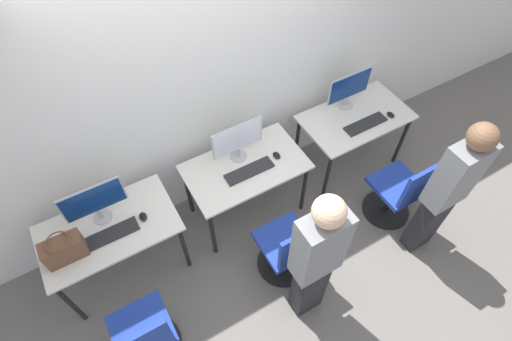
{
  "coord_description": "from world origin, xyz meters",
  "views": [
    {
      "loc": [
        -1.05,
        -1.68,
        3.58
      ],
      "look_at": [
        0.0,
        0.13,
        0.88
      ],
      "focal_mm": 28.0,
      "sensor_mm": 36.0,
      "label": 1
    }
  ],
  "objects_px": {
    "mouse_left": "(143,217)",
    "mouse_right": "(391,115)",
    "keyboard_center": "(249,171)",
    "monitor_right": "(349,88)",
    "person_right": "(448,189)",
    "mouse_center": "(277,155)",
    "office_chair_center": "(288,250)",
    "monitor_center": "(238,140)",
    "keyboard_left": "(110,235)",
    "handbag": "(64,249)",
    "office_chair_left": "(146,338)",
    "keyboard_right": "(365,124)",
    "person_center": "(316,259)",
    "monitor_left": "(94,202)",
    "office_chair_right": "(399,193)"
  },
  "relations": [
    {
      "from": "monitor_left",
      "to": "handbag",
      "type": "bearing_deg",
      "value": -146.87
    },
    {
      "from": "office_chair_left",
      "to": "person_center",
      "type": "relative_size",
      "value": 0.55
    },
    {
      "from": "mouse_left",
      "to": "office_chair_right",
      "type": "distance_m",
      "value": 2.4
    },
    {
      "from": "keyboard_center",
      "to": "office_chair_center",
      "type": "height_order",
      "value": "office_chair_center"
    },
    {
      "from": "keyboard_center",
      "to": "handbag",
      "type": "relative_size",
      "value": 1.53
    },
    {
      "from": "monitor_center",
      "to": "person_center",
      "type": "distance_m",
      "value": 1.26
    },
    {
      "from": "keyboard_center",
      "to": "monitor_right",
      "type": "distance_m",
      "value": 1.33
    },
    {
      "from": "office_chair_center",
      "to": "office_chair_right",
      "type": "height_order",
      "value": "same"
    },
    {
      "from": "mouse_center",
      "to": "person_center",
      "type": "relative_size",
      "value": 0.05
    },
    {
      "from": "monitor_center",
      "to": "monitor_right",
      "type": "distance_m",
      "value": 1.29
    },
    {
      "from": "monitor_center",
      "to": "keyboard_right",
      "type": "height_order",
      "value": "monitor_center"
    },
    {
      "from": "monitor_right",
      "to": "person_right",
      "type": "height_order",
      "value": "person_right"
    },
    {
      "from": "mouse_right",
      "to": "person_right",
      "type": "xyz_separation_m",
      "value": [
        -0.32,
        -1.0,
        0.15
      ]
    },
    {
      "from": "monitor_left",
      "to": "person_right",
      "type": "relative_size",
      "value": 0.3
    },
    {
      "from": "monitor_center",
      "to": "office_chair_center",
      "type": "height_order",
      "value": "monitor_center"
    },
    {
      "from": "office_chair_left",
      "to": "mouse_center",
      "type": "bearing_deg",
      "value": 25.73
    },
    {
      "from": "keyboard_center",
      "to": "office_chair_right",
      "type": "height_order",
      "value": "office_chair_right"
    },
    {
      "from": "keyboard_left",
      "to": "monitor_right",
      "type": "xyz_separation_m",
      "value": [
        2.57,
        0.26,
        0.22
      ]
    },
    {
      "from": "monitor_center",
      "to": "keyboard_right",
      "type": "bearing_deg",
      "value": -11.89
    },
    {
      "from": "mouse_center",
      "to": "mouse_right",
      "type": "height_order",
      "value": "same"
    },
    {
      "from": "monitor_right",
      "to": "keyboard_right",
      "type": "distance_m",
      "value": 0.39
    },
    {
      "from": "mouse_left",
      "to": "person_center",
      "type": "relative_size",
      "value": 0.05
    },
    {
      "from": "person_right",
      "to": "mouse_center",
      "type": "bearing_deg",
      "value": 130.59
    },
    {
      "from": "monitor_left",
      "to": "monitor_right",
      "type": "relative_size",
      "value": 1.0
    },
    {
      "from": "mouse_left",
      "to": "mouse_right",
      "type": "xyz_separation_m",
      "value": [
        2.58,
        -0.11,
        0.0
      ]
    },
    {
      "from": "monitor_right",
      "to": "mouse_right",
      "type": "bearing_deg",
      "value": -49.52
    },
    {
      "from": "keyboard_center",
      "to": "mouse_right",
      "type": "height_order",
      "value": "mouse_right"
    },
    {
      "from": "office_chair_center",
      "to": "handbag",
      "type": "relative_size",
      "value": 3.06
    },
    {
      "from": "keyboard_left",
      "to": "person_right",
      "type": "distance_m",
      "value": 2.77
    },
    {
      "from": "handbag",
      "to": "keyboard_right",
      "type": "bearing_deg",
      "value": -0.83
    },
    {
      "from": "office_chair_right",
      "to": "office_chair_left",
      "type": "bearing_deg",
      "value": -178.99
    },
    {
      "from": "monitor_left",
      "to": "keyboard_right",
      "type": "bearing_deg",
      "value": -5.74
    },
    {
      "from": "keyboard_left",
      "to": "person_right",
      "type": "bearing_deg",
      "value": -23.03
    },
    {
      "from": "monitor_center",
      "to": "keyboard_center",
      "type": "height_order",
      "value": "monitor_center"
    },
    {
      "from": "mouse_left",
      "to": "keyboard_center",
      "type": "height_order",
      "value": "mouse_left"
    },
    {
      "from": "office_chair_right",
      "to": "person_right",
      "type": "distance_m",
      "value": 0.63
    },
    {
      "from": "keyboard_left",
      "to": "mouse_left",
      "type": "xyz_separation_m",
      "value": [
        0.29,
        0.02,
        0.01
      ]
    },
    {
      "from": "keyboard_center",
      "to": "monitor_center",
      "type": "bearing_deg",
      "value": 90.0
    },
    {
      "from": "keyboard_left",
      "to": "keyboard_right",
      "type": "bearing_deg",
      "value": -1.32
    },
    {
      "from": "keyboard_center",
      "to": "office_chair_left",
      "type": "bearing_deg",
      "value": -150.3
    },
    {
      "from": "mouse_center",
      "to": "mouse_left",
      "type": "bearing_deg",
      "value": -179.58
    },
    {
      "from": "mouse_center",
      "to": "office_chair_center",
      "type": "relative_size",
      "value": 0.1
    },
    {
      "from": "keyboard_center",
      "to": "monitor_left",
      "type": "bearing_deg",
      "value": 171.46
    },
    {
      "from": "keyboard_right",
      "to": "handbag",
      "type": "relative_size",
      "value": 1.53
    },
    {
      "from": "keyboard_left",
      "to": "mouse_left",
      "type": "relative_size",
      "value": 5.09
    },
    {
      "from": "mouse_right",
      "to": "office_chair_right",
      "type": "bearing_deg",
      "value": -117.67
    },
    {
      "from": "office_chair_left",
      "to": "keyboard_center",
      "type": "distance_m",
      "value": 1.59
    },
    {
      "from": "mouse_left",
      "to": "person_center",
      "type": "bearing_deg",
      "value": -48.2
    },
    {
      "from": "person_center",
      "to": "office_chair_right",
      "type": "distance_m",
      "value": 1.43
    },
    {
      "from": "handbag",
      "to": "person_right",
      "type": "bearing_deg",
      "value": -20.31
    }
  ]
}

